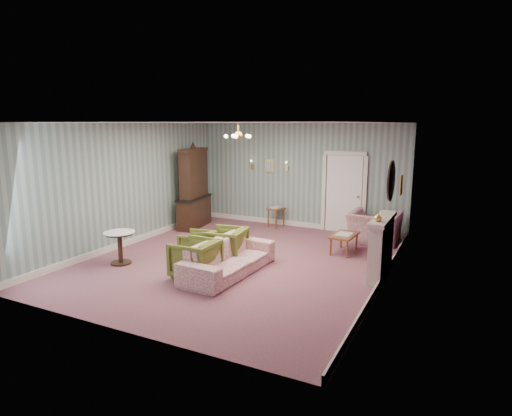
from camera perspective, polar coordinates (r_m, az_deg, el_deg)
The scene contains 27 objects.
floor at distance 9.20m, azimuth -2.24°, elevation -7.07°, with size 7.00×7.00×0.00m, color #884F5C.
ceiling at distance 8.73m, azimuth -2.39°, elevation 11.31°, with size 7.00×7.00×0.00m, color white.
wall_back at distance 12.01m, azimuth 5.76°, elevation 4.29°, with size 6.00×6.00×0.00m, color slate.
wall_front at distance 6.08m, azimuth -18.38°, elevation -2.98°, with size 6.00×6.00×0.00m, color slate.
wall_left at distance 10.61m, azimuth -16.69°, elevation 2.97°, with size 7.00×7.00×0.00m, color slate.
wall_right at distance 7.88m, azimuth 17.19°, elevation 0.23°, with size 7.00×7.00×0.00m, color slate.
wall_right_floral at distance 7.88m, azimuth 17.08°, elevation 0.24°, with size 7.00×7.00×0.00m, color #AE5782.
door at distance 11.63m, azimuth 11.65°, elevation 2.05°, with size 1.12×0.12×2.16m, color white, non-canonical shape.
olive_chair_a at distance 8.22m, azimuth -8.12°, elevation -6.47°, with size 0.78×0.73×0.80m, color #5D6322.
olive_chair_b at distance 9.28m, azimuth -7.81°, elevation -4.82°, with size 0.65×0.61×0.67m, color #5D6322.
olive_chair_c at distance 9.06m, azimuth -4.06°, elevation -4.71°, with size 0.78×0.73×0.80m, color #5D6322.
sofa_chintz at distance 8.33m, azimuth -3.65°, elevation -5.86°, with size 2.25×0.66×0.88m, color #9A3E56.
wingback_chair at distance 10.85m, azimuth 15.53°, elevation -1.84°, with size 1.17×0.76×1.02m, color #9A3E56.
dresser at distance 12.07m, azimuth -8.33°, elevation 2.95°, with size 0.49×1.41×2.35m, color black, non-canonical shape.
fireplace at distance 8.48m, azimuth 16.37°, elevation -5.00°, with size 0.30×1.40×1.16m, color beige, non-canonical shape.
mantel_vase at distance 7.95m, azimuth 15.97°, elevation -1.20°, with size 0.15×0.15×0.15m, color gold.
oval_mirror at distance 8.22m, azimuth 17.54°, elevation 3.47°, with size 0.04×0.76×0.84m, color white, non-canonical shape.
framed_print at distance 9.57m, azimuth 18.80°, elevation 2.91°, with size 0.04×0.34×0.42m, color gold, non-canonical shape.
coffee_table at distance 9.92m, azimuth 11.66°, elevation -4.62°, with size 0.47×0.85×0.43m, color brown, non-canonical shape.
side_table_black at distance 9.77m, azimuth 16.36°, elevation -4.64°, with size 0.39×0.39×0.59m, color black, non-canonical shape.
pedestal_table at distance 9.35m, azimuth -17.68°, elevation -5.08°, with size 0.63×0.63×0.69m, color black, non-canonical shape.
nesting_table at distance 12.08m, azimuth 2.70°, elevation -1.18°, with size 0.36×0.45×0.59m, color brown, non-canonical shape.
gilt_mirror_back at distance 12.29m, azimuth 1.77°, elevation 5.67°, with size 0.28×0.06×0.36m, color gold, non-canonical shape.
sconce_left at distance 12.51m, azimuth -0.57°, elevation 5.78°, with size 0.16×0.12×0.30m, color gold, non-canonical shape.
sconce_right at distance 12.05m, azimuth 4.12°, elevation 5.54°, with size 0.16×0.12×0.30m, color gold, non-canonical shape.
chandelier at distance 8.74m, azimuth -2.38°, elevation 9.54°, with size 0.56×0.56×0.36m, color gold, non-canonical shape.
burgundy_cushion at distance 10.72m, azimuth 15.10°, elevation -2.14°, with size 0.38×0.10×0.38m, color maroon.
Camera 1 is at (4.21, -7.66, 2.88)m, focal length 29.97 mm.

